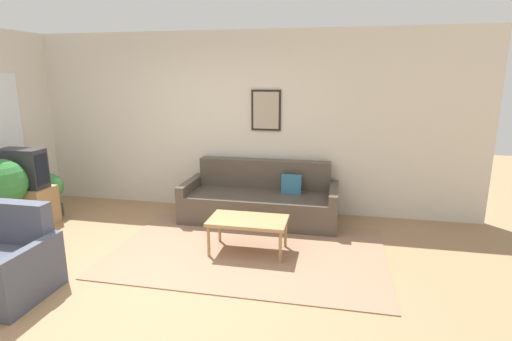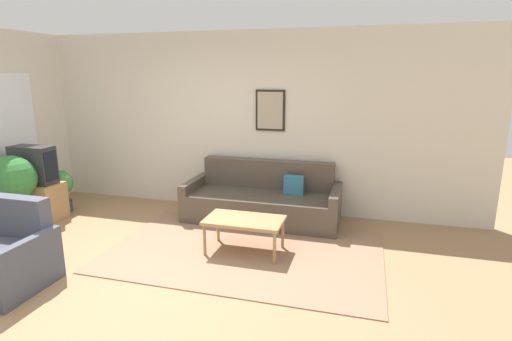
# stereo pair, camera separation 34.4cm
# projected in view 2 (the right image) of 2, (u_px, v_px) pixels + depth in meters

# --- Properties ---
(ground_plane) EXTENTS (16.00, 16.00, 0.00)m
(ground_plane) POSITION_uv_depth(u_px,v_px,m) (135.00, 277.00, 4.18)
(ground_plane) COLOR #997551
(area_rug) EXTENTS (3.19, 2.05, 0.01)m
(area_rug) POSITION_uv_depth(u_px,v_px,m) (245.00, 251.00, 4.78)
(area_rug) COLOR #937056
(area_rug) RESTS_ON ground_plane
(wall_back) EXTENTS (8.00, 0.09, 2.70)m
(wall_back) POSITION_uv_depth(u_px,v_px,m) (218.00, 122.00, 6.20)
(wall_back) COLOR beige
(wall_back) RESTS_ON ground_plane
(couch) EXTENTS (2.20, 0.90, 0.83)m
(couch) POSITION_uv_depth(u_px,v_px,m) (263.00, 201.00, 5.79)
(couch) COLOR #4C4238
(couch) RESTS_ON ground_plane
(coffee_table) EXTENTS (0.91, 0.52, 0.42)m
(coffee_table) POSITION_uv_depth(u_px,v_px,m) (244.00, 222.00, 4.67)
(coffee_table) COLOR #A87F51
(coffee_table) RESTS_ON ground_plane
(tv_stand) EXTENTS (0.70, 0.43, 0.54)m
(tv_stand) POSITION_uv_depth(u_px,v_px,m) (38.00, 201.00, 5.79)
(tv_stand) COLOR #A87F51
(tv_stand) RESTS_ON ground_plane
(tv) EXTENTS (0.61, 0.28, 0.54)m
(tv) POSITION_uv_depth(u_px,v_px,m) (33.00, 165.00, 5.67)
(tv) COLOR #2D2D33
(tv) RESTS_ON tv_stand
(armchair) EXTENTS (0.86, 0.76, 0.85)m
(armchair) POSITION_uv_depth(u_px,v_px,m) (2.00, 259.00, 3.94)
(armchair) COLOR #474C5B
(armchair) RESTS_ON ground_plane
(potted_plant_tall) EXTENTS (0.64, 0.64, 1.01)m
(potted_plant_tall) POSITION_uv_depth(u_px,v_px,m) (12.00, 182.00, 5.38)
(potted_plant_tall) COLOR beige
(potted_plant_tall) RESTS_ON ground_plane
(potted_plant_by_window) EXTENTS (0.39, 0.39, 0.65)m
(potted_plant_by_window) POSITION_uv_depth(u_px,v_px,m) (60.00, 188.00, 6.09)
(potted_plant_by_window) COLOR #383D42
(potted_plant_by_window) RESTS_ON ground_plane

